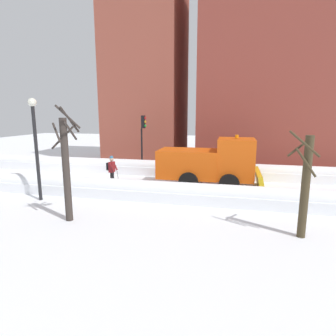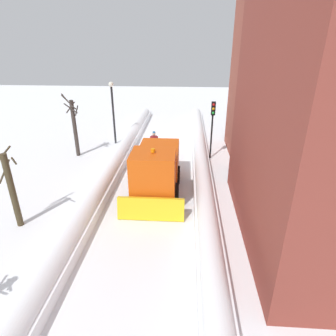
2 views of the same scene
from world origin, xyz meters
name	(u,v)px [view 1 (image 1 of 2)]	position (x,y,z in m)	size (l,w,h in m)	color
ground_plane	(207,188)	(0.00, 10.00, 0.00)	(80.00, 80.00, 0.00)	white
snowbank_left	(211,171)	(-2.85, 10.00, 0.46)	(1.10, 36.00, 1.05)	white
snowbank_right	(202,195)	(2.85, 10.00, 0.42)	(1.10, 36.00, 0.99)	white
building_brick_near	(147,67)	(-8.50, 3.85, 8.26)	(6.91, 6.22, 16.51)	brown
building_brick_mid	(264,65)	(-8.50, 13.49, 8.00)	(8.31, 9.72, 16.00)	brown
plow_truck	(211,163)	(-0.21, 10.16, 1.48)	(3.20, 5.98, 3.12)	#DB510F
skier	(112,169)	(0.57, 4.34, 1.00)	(0.62, 1.80, 1.81)	black
traffic_light_pole	(143,133)	(-3.59, 4.98, 2.91)	(0.28, 0.42, 4.14)	black
street_lamp	(35,137)	(4.11, 2.04, 3.18)	(0.40, 0.40, 4.99)	black
bare_tree_near	(66,166)	(6.24, 5.00, 2.23)	(1.12, 1.13, 4.59)	#38312C
bare_tree_mid	(305,185)	(5.83, 13.79, 1.88)	(1.13, 0.91, 3.74)	#413623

